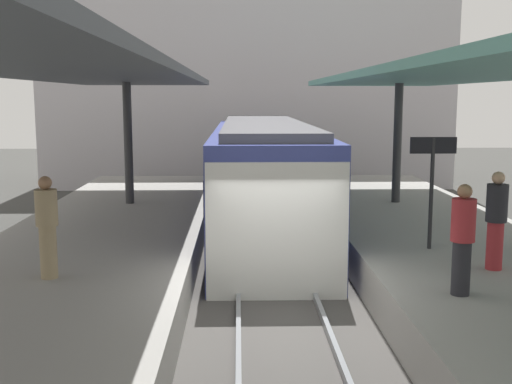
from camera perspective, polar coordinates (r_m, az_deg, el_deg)
name	(u,v)px	position (r m, az deg, el deg)	size (l,w,h in m)	color
ground_plane	(282,337)	(10.82, 2.33, -12.96)	(80.00, 80.00, 0.00)	#383835
platform_left	(51,310)	(11.06, -18.03, -10.14)	(4.40, 28.00, 1.00)	gray
platform_right	(508,306)	(11.54, 21.80, -9.56)	(4.40, 28.00, 1.00)	gray
track_ballast	(282,331)	(10.78, 2.33, -12.47)	(3.20, 28.00, 0.20)	#423F3D
rail_near_side	(238,322)	(10.70, -1.59, -11.66)	(0.08, 28.00, 0.14)	slate
rail_far_side	(325,321)	(10.80, 6.23, -11.53)	(0.08, 28.00, 0.14)	slate
commuter_train	(263,177)	(17.95, 0.68, 1.36)	(2.78, 12.87, 3.10)	#38428C
canopy_left	(64,72)	(11.87, -16.99, 10.38)	(4.18, 21.00, 3.55)	#333335
canopy_right	(488,73)	(12.31, 20.21, 10.05)	(4.18, 21.00, 3.53)	#333335
platform_sign	(432,167)	(12.74, 15.66, 2.17)	(0.90, 0.08, 2.21)	#262628
passenger_near_bench	(47,226)	(10.90, -18.36, -2.89)	(0.36, 0.36, 1.70)	#998460
passenger_mid_platform	(463,238)	(9.96, 18.18, -3.96)	(0.36, 0.36, 1.70)	#232328
passenger_far_end	(496,219)	(11.64, 20.89, -2.29)	(0.36, 0.36, 1.72)	maroon
station_building_backdrop	(247,65)	(30.09, -0.85, 11.44)	(18.00, 6.00, 11.00)	#B7B2B7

